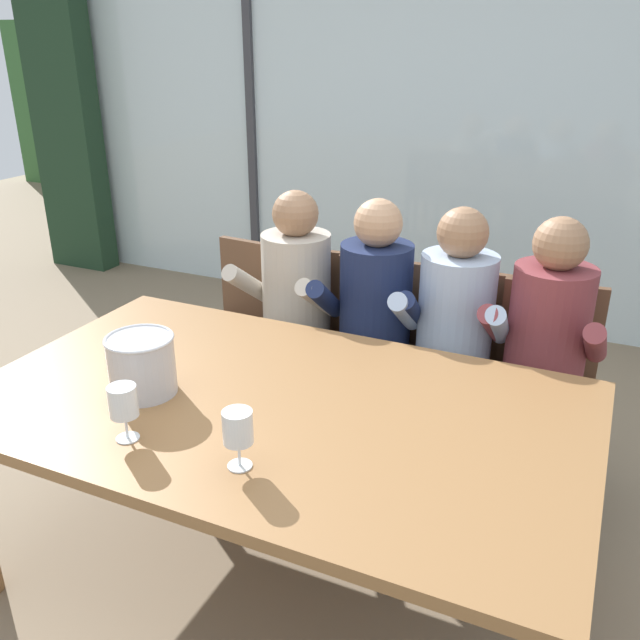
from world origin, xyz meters
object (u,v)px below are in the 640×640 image
person_beige_jumper (288,305)px  dining_table (276,418)px  person_pale_blue_shirt (451,333)px  chair_near_window_right (545,373)px  person_navy_polo (370,319)px  chair_right_of_center (455,354)px  ice_bucket_primary (142,364)px  wine_glass_near_bucket (238,430)px  chair_left_of_center (298,327)px  person_maroon_top (542,349)px  chair_center (373,341)px  wine_glass_by_left_taster (123,404)px  chair_near_curtain (245,317)px

person_beige_jumper → dining_table: bearing=-60.7°
person_beige_jumper → person_pale_blue_shirt: (0.76, -0.00, 0.00)m
chair_near_window_right → person_navy_polo: 0.78m
chair_right_of_center → ice_bucket_primary: 1.43m
wine_glass_near_bucket → chair_right_of_center: bearing=78.9°
chair_left_of_center → person_pale_blue_shirt: person_pale_blue_shirt is taller
dining_table → person_maroon_top: bearing=49.7°
chair_left_of_center → wine_glass_near_bucket: wine_glass_near_bucket is taller
person_beige_jumper → wine_glass_near_bucket: (0.48, -1.23, 0.16)m
ice_bucket_primary → chair_right_of_center: bearing=56.2°
dining_table → chair_center: (-0.03, 1.01, -0.15)m
wine_glass_by_left_taster → wine_glass_near_bucket: 0.37m
chair_near_window_right → person_navy_polo: size_ratio=0.74×
ice_bucket_primary → chair_left_of_center: bearing=89.9°
chair_center → person_maroon_top: person_maroon_top is taller
wine_glass_by_left_taster → wine_glass_near_bucket: same height
chair_right_of_center → ice_bucket_primary: bearing=-121.3°
dining_table → wine_glass_near_bucket: (0.08, -0.36, 0.18)m
person_navy_polo → chair_left_of_center: bearing=155.7°
person_beige_jumper → ice_bucket_primary: 1.01m
chair_left_of_center → wine_glass_near_bucket: size_ratio=5.14×
chair_left_of_center → wine_glass_near_bucket: bearing=-74.5°
chair_near_window_right → person_pale_blue_shirt: 0.44m
chair_left_of_center → wine_glass_by_left_taster: bearing=-89.2°
dining_table → ice_bucket_primary: ice_bucket_primary is taller
person_navy_polo → person_maroon_top: bearing=-5.1°
chair_left_of_center → ice_bucket_primary: bearing=-94.7°
chair_near_curtain → wine_glass_by_left_taster: (0.43, -1.39, 0.33)m
chair_right_of_center → chair_near_window_right: (0.39, -0.02, 0.00)m
chair_near_window_right → person_beige_jumper: size_ratio=0.74×
chair_near_curtain → ice_bucket_primary: size_ratio=3.95×
chair_right_of_center → dining_table: bearing=-106.4°
chair_right_of_center → ice_bucket_primary: size_ratio=3.95×
dining_table → ice_bucket_primary: size_ratio=8.90×
chair_near_window_right → person_maroon_top: bearing=-99.8°
chair_center → person_pale_blue_shirt: size_ratio=0.74×
dining_table → chair_near_curtain: bearing=125.5°
chair_right_of_center → person_beige_jumper: (-0.75, -0.16, 0.17)m
chair_near_window_right → wine_glass_by_left_taster: (-1.04, -1.38, 0.33)m
chair_center → person_maroon_top: bearing=-14.0°
person_beige_jumper → person_maroon_top: (1.13, -0.00, 0.00)m
chair_right_of_center → chair_near_window_right: bearing=-1.0°
dining_table → wine_glass_by_left_taster: wine_glass_by_left_taster is taller
chair_right_of_center → person_maroon_top: 0.45m
chair_center → chair_near_window_right: 0.77m
ice_bucket_primary → wine_glass_by_left_taster: 0.28m
chair_center → person_navy_polo: (0.03, -0.14, 0.17)m
chair_center → person_navy_polo: bearing=-81.8°
dining_table → person_pale_blue_shirt: 0.94m
dining_table → person_beige_jumper: size_ratio=1.66×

